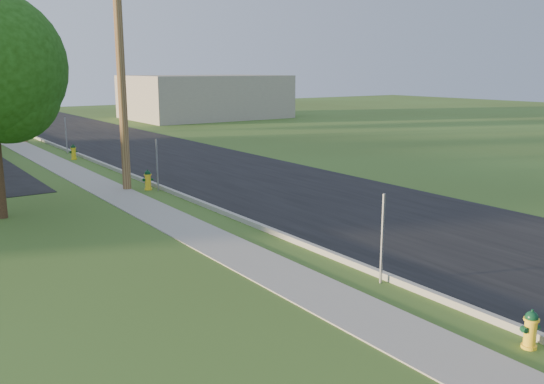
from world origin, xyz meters
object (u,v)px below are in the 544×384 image
(utility_pole_mid, at_px, (120,59))
(hydrant_far, at_px, (73,152))
(hydrant_mid, at_px, (148,180))
(utility_pole_far, at_px, (17,65))
(hydrant_near, at_px, (531,329))

(utility_pole_mid, xyz_separation_m, hydrant_far, (0.52, 8.84, -4.56))
(hydrant_mid, xyz_separation_m, hydrant_far, (-0.12, 9.39, 0.00))
(utility_pole_far, bearing_deg, utility_pole_mid, -90.00)
(hydrant_far, bearing_deg, hydrant_mid, -89.29)
(hydrant_near, bearing_deg, utility_pole_mid, 92.54)
(utility_pole_mid, relative_size, hydrant_mid, 12.36)
(hydrant_near, xyz_separation_m, hydrant_mid, (-0.09, 15.82, 0.05))
(utility_pole_far, xyz_separation_m, hydrant_mid, (0.64, -18.55, -4.42))
(utility_pole_mid, distance_m, hydrant_far, 9.96)
(utility_pole_far, height_order, hydrant_far, utility_pole_far)
(utility_pole_mid, xyz_separation_m, hydrant_near, (0.73, -16.37, -4.62))
(hydrant_near, bearing_deg, hydrant_far, 90.47)
(utility_pole_mid, relative_size, hydrant_near, 14.25)
(utility_pole_far, bearing_deg, hydrant_near, -88.79)
(utility_pole_far, distance_m, hydrant_mid, 19.08)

